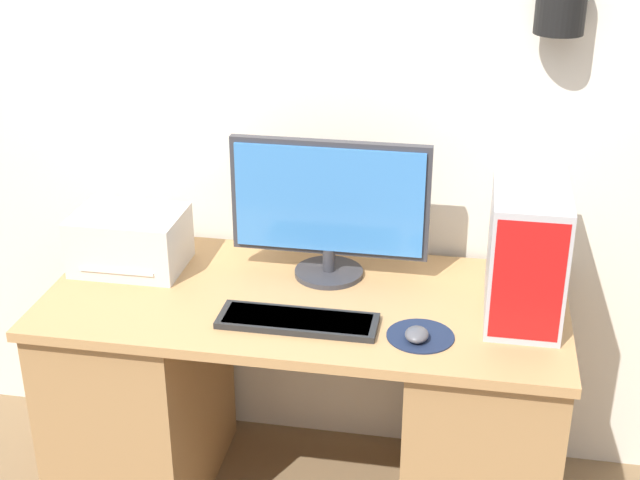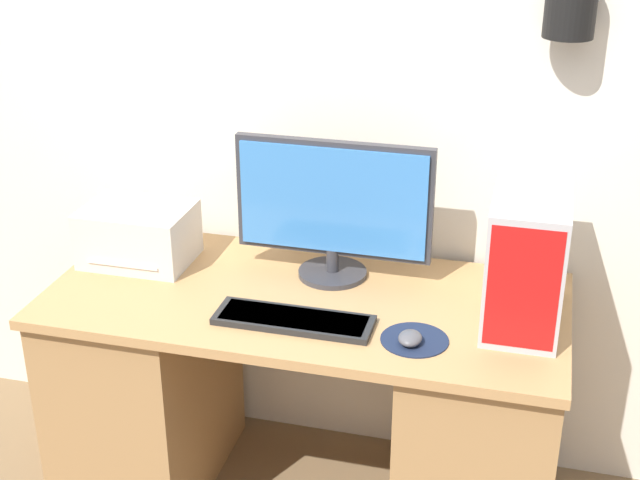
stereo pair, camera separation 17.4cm
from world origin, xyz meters
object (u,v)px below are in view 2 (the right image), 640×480
(keyboard, at_px, (294,320))
(mouse, at_px, (410,338))
(computer_tower, at_px, (526,259))
(printer, at_px, (138,235))
(monitor, at_px, (333,206))

(keyboard, bearing_deg, mouse, -5.86)
(mouse, bearing_deg, keyboard, 174.14)
(computer_tower, relative_size, printer, 1.15)
(monitor, bearing_deg, computer_tower, -13.17)
(monitor, xyz_separation_m, printer, (-0.61, -0.05, -0.14))
(monitor, xyz_separation_m, computer_tower, (0.57, -0.13, -0.04))
(monitor, distance_m, mouse, 0.50)
(keyboard, distance_m, computer_tower, 0.65)
(mouse, bearing_deg, monitor, 130.43)
(monitor, relative_size, computer_tower, 1.56)
(computer_tower, xyz_separation_m, printer, (-1.18, 0.08, -0.10))
(printer, bearing_deg, mouse, -17.86)
(keyboard, distance_m, printer, 0.64)
(keyboard, relative_size, computer_tower, 1.16)
(keyboard, height_order, mouse, mouse)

